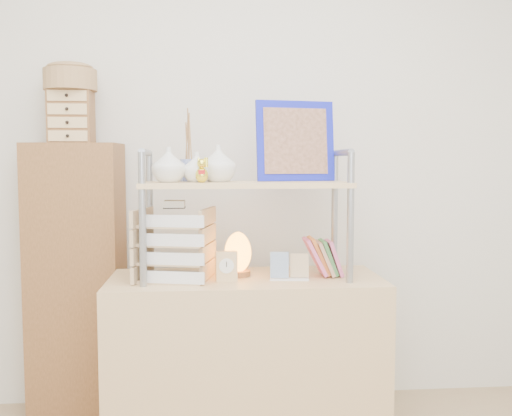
{
  "coord_description": "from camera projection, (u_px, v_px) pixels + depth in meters",
  "views": [
    {
      "loc": [
        -0.17,
        -1.28,
        1.26
      ],
      "look_at": [
        0.05,
        1.2,
        1.06
      ],
      "focal_mm": 40.0,
      "sensor_mm": 36.0,
      "label": 1
    }
  ],
  "objects": [
    {
      "name": "letter_tray",
      "position": [
        175.0,
        248.0,
        2.46
      ],
      "size": [
        0.33,
        0.32,
        0.34
      ],
      "color": "tan",
      "rests_on": "desk"
    },
    {
      "name": "drawer_chest",
      "position": [
        71.0,
        117.0,
        2.74
      ],
      "size": [
        0.2,
        0.16,
        0.25
      ],
      "color": "brown",
      "rests_on": "cabinet"
    },
    {
      "name": "desk",
      "position": [
        246.0,
        360.0,
        2.55
      ],
      "size": [
        1.2,
        0.5,
        0.75
      ],
      "primitive_type": "cube",
      "color": "tan",
      "rests_on": "ground"
    },
    {
      "name": "salt_lamp",
      "position": [
        238.0,
        254.0,
        2.54
      ],
      "size": [
        0.13,
        0.12,
        0.2
      ],
      "color": "brown",
      "rests_on": "desk"
    },
    {
      "name": "desk_clock",
      "position": [
        226.0,
        266.0,
        2.43
      ],
      "size": [
        0.09,
        0.05,
        0.13
      ],
      "color": "#D4B672",
      "rests_on": "desk"
    },
    {
      "name": "room_shell",
      "position": [
        264.0,
        11.0,
        1.64
      ],
      "size": [
        3.42,
        3.41,
        2.61
      ],
      "color": "silver",
      "rests_on": "ground"
    },
    {
      "name": "postcard_stand",
      "position": [
        289.0,
        272.0,
        2.47
      ],
      "size": [
        0.17,
        0.06,
        0.12
      ],
      "color": "white",
      "rests_on": "desk"
    },
    {
      "name": "woven_basket",
      "position": [
        70.0,
        80.0,
        2.73
      ],
      "size": [
        0.25,
        0.25,
        0.1
      ],
      "primitive_type": "cylinder",
      "color": "olive",
      "rests_on": "drawer_chest"
    },
    {
      "name": "hutch",
      "position": [
        237.0,
        179.0,
        2.5
      ],
      "size": [
        0.9,
        0.34,
        0.79
      ],
      "color": "gray",
      "rests_on": "desk"
    },
    {
      "name": "cabinet",
      "position": [
        76.0,
        280.0,
        2.82
      ],
      "size": [
        0.47,
        0.28,
        1.35
      ],
      "primitive_type": "cube",
      "rotation": [
        0.0,
        0.0,
        -0.09
      ],
      "color": "brown",
      "rests_on": "ground"
    }
  ]
}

